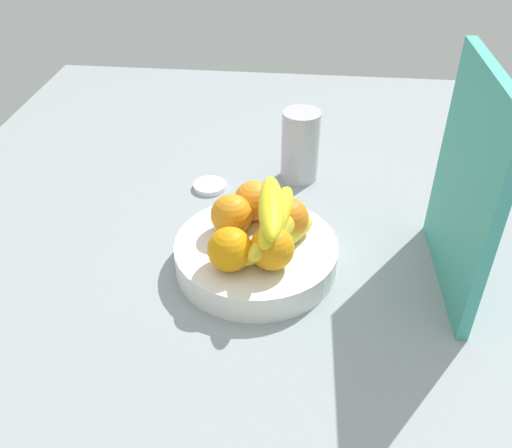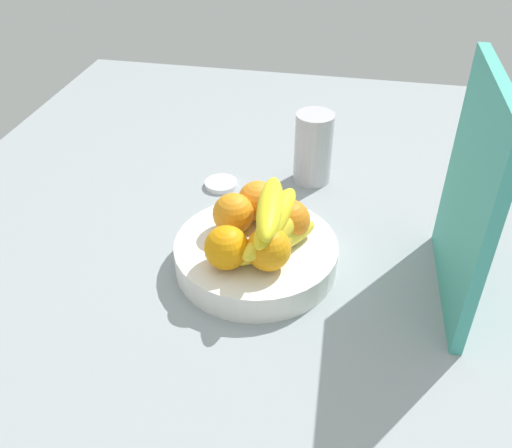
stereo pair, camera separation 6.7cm
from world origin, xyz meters
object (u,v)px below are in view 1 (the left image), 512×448
object	(u,v)px
orange_center	(272,248)
orange_front_left	(231,215)
thermos_tumbler	(300,146)
banana_bunch	(275,224)
orange_front_right	(230,249)
jar_lid	(210,186)
cutting_board	(466,187)
fruit_bowl	(256,255)
orange_back_left	(288,218)
orange_back_right	(254,201)

from	to	relation	value
orange_center	orange_front_left	bearing A→B (deg)	-137.45
thermos_tumbler	orange_front_left	bearing A→B (deg)	-21.02
orange_front_left	orange_center	world-z (taller)	same
banana_bunch	thermos_tumbler	bearing A→B (deg)	174.93
orange_front_right	jar_lid	xyz separation A→B (cm)	(-29.97, -8.73, -7.86)
orange_center	cutting_board	xyz separation A→B (cm)	(-5.61, 28.44, 9.59)
orange_front_left	cutting_board	world-z (taller)	cutting_board
jar_lid	orange_front_left	bearing A→B (deg)	20.30
orange_center	jar_lid	xyz separation A→B (cm)	(-28.98, -15.21, -7.86)
fruit_bowl	orange_back_left	world-z (taller)	orange_back_left
orange_front_left	jar_lid	size ratio (longest dim) A/B	1.04
orange_front_left	banana_bunch	bearing A→B (deg)	60.70
orange_center	jar_lid	world-z (taller)	orange_center
fruit_bowl	thermos_tumbler	xyz separation A→B (cm)	(-30.04, 6.01, 5.08)
orange_back_right	orange_center	bearing A→B (deg)	18.27
banana_bunch	thermos_tumbler	world-z (taller)	banana_bunch
banana_bunch	cutting_board	size ratio (longest dim) A/B	0.50
thermos_tumbler	jar_lid	distance (cm)	20.49
orange_front_right	orange_back_left	distance (cm)	12.46
banana_bunch	jar_lid	xyz separation A→B (cm)	(-25.09, -15.36, -9.63)
orange_front_left	jar_lid	distance (cm)	23.52
orange_back_left	orange_back_right	distance (cm)	7.80
orange_front_left	banana_bunch	xyz separation A→B (cm)	(4.30, 7.67, 1.77)
thermos_tumbler	fruit_bowl	bearing A→B (deg)	-11.31
cutting_board	orange_back_left	bearing A→B (deg)	-97.44
orange_front_left	orange_front_right	bearing A→B (deg)	6.48
cutting_board	orange_front_right	bearing A→B (deg)	-81.25
orange_front_left	orange_back_right	xyz separation A→B (cm)	(-4.64, 3.28, 0.00)
orange_center	jar_lid	distance (cm)	33.66
cutting_board	thermos_tumbler	xyz separation A→B (cm)	(-29.82, -25.50, -10.48)
orange_center	jar_lid	size ratio (longest dim) A/B	1.04
fruit_bowl	orange_front_right	xyz separation A→B (cm)	(6.38, -3.41, 5.97)
cutting_board	orange_back_right	bearing A→B (deg)	-104.43
orange_back_right	cutting_board	bearing A→B (deg)	77.53
orange_center	orange_back_right	xyz separation A→B (cm)	(-12.84, -4.24, 0.00)
orange_front_left	orange_front_right	distance (cm)	9.24
fruit_bowl	jar_lid	distance (cm)	26.60
orange_back_right	orange_front_left	bearing A→B (deg)	-35.26
orange_front_right	orange_back_left	world-z (taller)	same
orange_front_left	jar_lid	xyz separation A→B (cm)	(-20.79, -7.69, -7.86)
thermos_tumbler	jar_lid	bearing A→B (deg)	-70.44
orange_front_left	jar_lid	bearing A→B (deg)	-159.70
fruit_bowl	cutting_board	size ratio (longest dim) A/B	0.76
orange_back_left	cutting_board	distance (cm)	28.25
orange_center	cutting_board	world-z (taller)	cutting_board
orange_back_left	banana_bunch	size ratio (longest dim) A/B	0.39
orange_back_right	banana_bunch	distance (cm)	10.12
orange_back_left	orange_back_right	size ratio (longest dim) A/B	1.00
fruit_bowl	jar_lid	world-z (taller)	fruit_bowl
orange_front_left	banana_bunch	distance (cm)	8.97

